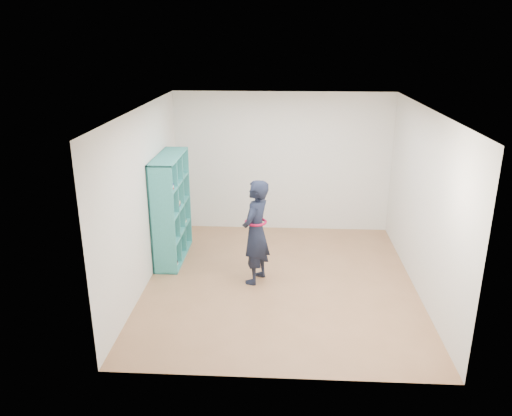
{
  "coord_description": "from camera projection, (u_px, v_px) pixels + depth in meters",
  "views": [
    {
      "loc": [
        0.02,
        -6.79,
        3.55
      ],
      "look_at": [
        -0.38,
        0.3,
        1.08
      ],
      "focal_mm": 35.0,
      "sensor_mm": 36.0,
      "label": 1
    }
  ],
  "objects": [
    {
      "name": "ceiling",
      "position": [
        283.0,
        109.0,
        6.71
      ],
      "size": [
        4.5,
        4.5,
        0.0
      ],
      "primitive_type": "plane",
      "color": "white",
      "rests_on": "wall_back"
    },
    {
      "name": "wall_right",
      "position": [
        423.0,
        203.0,
        7.03
      ],
      "size": [
        0.02,
        4.5,
        2.6
      ],
      "primitive_type": "cube",
      "color": "silver",
      "rests_on": "floor"
    },
    {
      "name": "wall_front",
      "position": [
        280.0,
        271.0,
        5.02
      ],
      "size": [
        4.0,
        0.02,
        2.6
      ],
      "primitive_type": "cube",
      "color": "silver",
      "rests_on": "floor"
    },
    {
      "name": "wall_back",
      "position": [
        283.0,
        163.0,
        9.26
      ],
      "size": [
        4.0,
        0.02,
        2.6
      ],
      "primitive_type": "cube",
      "color": "silver",
      "rests_on": "floor"
    },
    {
      "name": "floor",
      "position": [
        280.0,
        282.0,
        7.57
      ],
      "size": [
        4.5,
        4.5,
        0.0
      ],
      "primitive_type": "plane",
      "color": "#926542",
      "rests_on": "ground"
    },
    {
      "name": "smartphone",
      "position": [
        250.0,
        222.0,
        7.44
      ],
      "size": [
        0.04,
        0.09,
        0.14
      ],
      "rotation": [
        0.26,
        0.0,
        -0.3
      ],
      "color": "silver",
      "rests_on": "person"
    },
    {
      "name": "person",
      "position": [
        256.0,
        232.0,
        7.35
      ],
      "size": [
        0.57,
        0.68,
        1.59
      ],
      "rotation": [
        0.0,
        0.0,
        -1.95
      ],
      "color": "black",
      "rests_on": "floor"
    },
    {
      "name": "bookshelf",
      "position": [
        170.0,
        209.0,
        8.13
      ],
      "size": [
        0.38,
        1.31,
        1.75
      ],
      "color": "teal",
      "rests_on": "floor"
    },
    {
      "name": "wall_left",
      "position": [
        144.0,
        198.0,
        7.25
      ],
      "size": [
        0.02,
        4.5,
        2.6
      ],
      "primitive_type": "cube",
      "color": "silver",
      "rests_on": "floor"
    }
  ]
}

